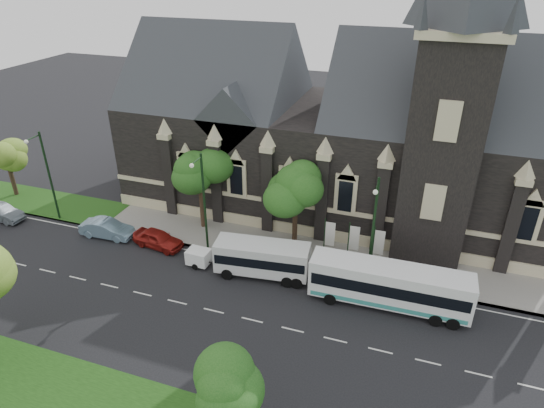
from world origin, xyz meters
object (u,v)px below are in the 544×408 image
at_px(shuttle_bus, 262,257).
at_px(sedan, 107,229).
at_px(banner_flag_left, 328,236).
at_px(tour_coach, 389,285).
at_px(street_lamp_near, 373,226).
at_px(banner_flag_center, 352,240).
at_px(car_far_grey, 1,213).
at_px(tree_walk_left, 202,171).
at_px(street_lamp_far, 47,172).
at_px(tree_park_east, 242,388).
at_px(street_lamp_mid, 203,198).
at_px(tree_walk_right, 299,185).
at_px(tree_walk_far, 8,155).
at_px(car_far_red, 158,239).
at_px(banner_flag_right, 377,245).
at_px(box_trailer, 199,257).

bearing_deg(shuttle_bus, sedan, 169.89).
xyz_separation_m(banner_flag_left, tour_coach, (5.54, -4.24, -0.56)).
bearing_deg(street_lamp_near, banner_flag_center, 131.93).
relative_size(sedan, car_far_grey, 1.05).
height_order(banner_flag_left, sedan, banner_flag_left).
height_order(tree_walk_left, street_lamp_far, street_lamp_far).
height_order(banner_flag_center, tour_coach, banner_flag_center).
distance_m(tree_park_east, street_lamp_mid, 19.32).
distance_m(tree_park_east, sedan, 25.39).
height_order(tree_walk_right, tree_walk_far, tree_walk_right).
height_order(street_lamp_near, sedan, street_lamp_near).
bearing_deg(shuttle_bus, car_far_red, 168.04).
distance_m(tree_walk_left, tour_coach, 19.00).
bearing_deg(banner_flag_right, car_far_grey, -174.27).
distance_m(street_lamp_far, banner_flag_left, 26.50).
bearing_deg(tree_walk_right, street_lamp_far, -171.14).
distance_m(street_lamp_near, banner_flag_left, 4.99).
bearing_deg(box_trailer, street_lamp_near, 11.57).
height_order(tree_park_east, street_lamp_near, street_lamp_near).
xyz_separation_m(tree_walk_right, shuttle_bus, (-1.36, -5.41, -4.15)).
distance_m(street_lamp_far, banner_flag_center, 28.48).
bearing_deg(tree_park_east, box_trailer, 124.62).
relative_size(sedan, car_far_red, 1.06).
height_order(tree_walk_left, tree_walk_far, tree_walk_left).
xyz_separation_m(street_lamp_near, car_far_red, (-18.27, -0.89, -4.32)).
bearing_deg(banner_flag_center, tour_coach, -50.14).
xyz_separation_m(tree_walk_right, car_far_red, (-11.48, -4.51, -5.02)).
distance_m(tree_walk_right, tour_coach, 11.20).
relative_size(tree_park_east, banner_flag_left, 1.57).
xyz_separation_m(street_lamp_mid, box_trailer, (0.40, -2.26, -4.30)).
height_order(tour_coach, sedan, tour_coach).
bearing_deg(tree_walk_right, street_lamp_mid, -153.35).
xyz_separation_m(tour_coach, shuttle_bus, (-9.97, 0.54, -0.16)).
relative_size(tree_park_east, banner_flag_right, 1.57).
bearing_deg(street_lamp_far, shuttle_bus, -4.68).
relative_size(car_far_red, car_far_grey, 0.99).
distance_m(street_lamp_far, car_far_grey, 7.01).
height_order(street_lamp_far, tour_coach, street_lamp_far).
relative_size(banner_flag_right, tour_coach, 0.35).
height_order(shuttle_bus, car_far_red, shuttle_bus).
height_order(street_lamp_mid, sedan, street_lamp_mid).
bearing_deg(street_lamp_far, sedan, -8.17).
xyz_separation_m(street_lamp_mid, sedan, (-9.57, -0.92, -4.30)).
bearing_deg(street_lamp_far, car_far_red, -4.35).
bearing_deg(banner_flag_left, car_far_grey, -173.55).
bearing_deg(tree_park_east, street_lamp_mid, 121.79).
relative_size(tree_park_east, tree_walk_left, 0.82).
height_order(tree_walk_right, sedan, tree_walk_right).
relative_size(tree_walk_right, car_far_grey, 1.66).
bearing_deg(banner_flag_center, car_far_grey, -173.93).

